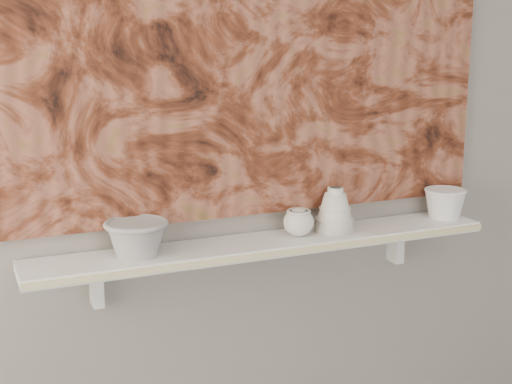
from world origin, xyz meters
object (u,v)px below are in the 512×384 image
shelf (268,244)px  bowl_grey (137,238)px  bowl_white (445,203)px  bell_vessel (335,209)px  painting (257,25)px  cup_cream (299,222)px

shelf → bowl_grey: bowl_grey is taller
shelf → bowl_white: bowl_white is taller
bell_vessel → bowl_white: 0.41m
painting → bowl_grey: painting is taller
painting → bowl_white: size_ratio=11.13×
bowl_grey → cup_cream: 0.49m
bowl_grey → bowl_white: bearing=0.0°
painting → bell_vessel: painting is taller
shelf → painting: bearing=90.0°
shelf → bowl_white: 0.63m
painting → bowl_white: painting is taller
shelf → bowl_grey: bearing=180.0°
shelf → cup_cream: bearing=0.0°
bowl_grey → bell_vessel: bell_vessel is taller
shelf → bell_vessel: (0.22, 0.00, 0.08)m
shelf → painting: size_ratio=0.93×
painting → bowl_white: bearing=-7.3°
painting → bell_vessel: (0.22, -0.08, -0.54)m
painting → bowl_grey: size_ratio=8.65×
bowl_grey → cup_cream: size_ratio=1.93×
shelf → bowl_white: (0.63, 0.00, 0.06)m
bowl_grey → cup_cream: (0.49, 0.00, -0.01)m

